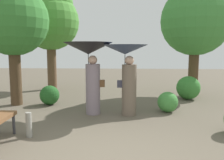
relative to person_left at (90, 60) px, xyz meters
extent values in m
plane|color=brown|center=(0.59, -2.78, -1.53)|extent=(40.00, 40.00, 0.00)
cylinder|color=gray|center=(0.09, 0.00, -0.83)|extent=(0.40, 0.40, 1.42)
sphere|color=tan|center=(0.09, 0.00, 0.00)|extent=(0.25, 0.25, 0.25)
cylinder|color=#333338|center=(-0.04, 0.00, -0.23)|extent=(0.02, 0.02, 0.76)
cone|color=black|center=(-0.04, 0.00, 0.32)|extent=(1.36, 1.36, 0.33)
cube|color=brown|center=(0.35, 0.00, -0.66)|extent=(0.14, 0.10, 0.20)
cylinder|color=#6B5B4C|center=(1.10, -0.05, -0.83)|extent=(0.40, 0.40, 1.41)
sphere|color=tan|center=(1.10, -0.05, -0.01)|extent=(0.25, 0.25, 0.25)
cylinder|color=#333338|center=(0.98, -0.05, -0.23)|extent=(0.02, 0.02, 0.76)
cone|color=#38476B|center=(0.98, -0.05, 0.28)|extent=(1.23, 1.23, 0.26)
cube|color=#333342|center=(0.84, -0.05, -0.66)|extent=(0.14, 0.10, 0.20)
cylinder|color=#38383D|center=(-1.39, -1.74, -1.31)|extent=(0.06, 0.06, 0.44)
cylinder|color=#4C3823|center=(-2.61, 0.97, 0.31)|extent=(0.37, 0.37, 3.68)
sphere|color=#387F33|center=(-2.61, 0.97, 1.23)|extent=(2.27, 2.27, 2.27)
cylinder|color=#4C3823|center=(3.72, 3.12, 0.44)|extent=(0.39, 0.39, 3.94)
sphere|color=#428C3D|center=(3.72, 3.12, 1.42)|extent=(2.72, 2.72, 2.72)
sphere|color=#428C3D|center=(3.72, 3.12, 2.21)|extent=(2.18, 2.18, 2.18)
cylinder|color=brown|center=(-2.42, 4.20, 0.53)|extent=(0.41, 0.41, 4.13)
sphere|color=#4C9338|center=(-2.42, 4.20, 1.57)|extent=(2.58, 2.58, 2.58)
sphere|color=#4C9338|center=(-2.42, 4.20, 2.39)|extent=(2.06, 2.06, 2.06)
sphere|color=#235B23|center=(-1.52, 1.04, -1.21)|extent=(0.64, 0.64, 0.64)
sphere|color=#428C3D|center=(2.23, 0.32, -1.24)|extent=(0.60, 0.60, 0.60)
sphere|color=#387F33|center=(3.30, 2.20, -1.10)|extent=(0.86, 0.86, 0.86)
cylinder|color=gray|center=(-0.99, -1.91, -1.27)|extent=(0.12, 0.12, 0.52)
camera|label=1|loc=(1.01, -6.50, 0.25)|focal=37.77mm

